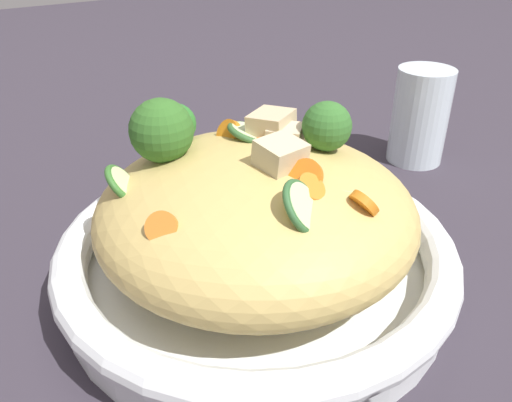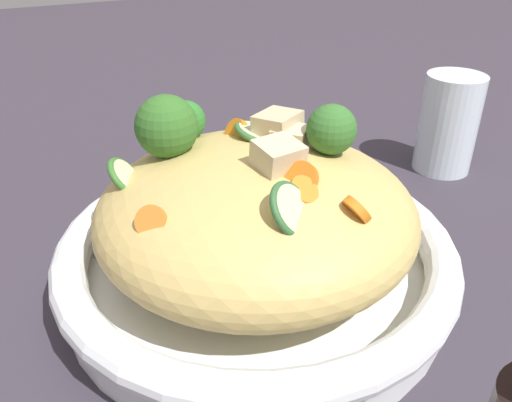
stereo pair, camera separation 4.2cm
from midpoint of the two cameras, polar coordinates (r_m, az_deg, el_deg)
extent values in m
plane|color=#322C36|center=(0.46, 2.61, -8.71)|extent=(3.00, 3.00, 0.00)
cylinder|color=white|center=(0.46, 2.64, -7.67)|extent=(0.32, 0.32, 0.02)
torus|color=white|center=(0.44, 2.72, -5.09)|extent=(0.33, 0.33, 0.03)
ellipsoid|color=tan|center=(0.42, 2.83, -1.24)|extent=(0.26, 0.26, 0.10)
torus|color=tan|center=(0.40, 11.85, 0.73)|extent=(0.08, 0.08, 0.03)
torus|color=tan|center=(0.43, 2.10, 2.67)|extent=(0.05, 0.05, 0.02)
cone|color=#99AC77|center=(0.47, -5.03, 6.60)|extent=(0.02, 0.02, 0.01)
sphere|color=#2B6E28|center=(0.46, -5.13, 8.71)|extent=(0.05, 0.05, 0.04)
cone|color=#9AB26E|center=(0.43, 10.83, 4.95)|extent=(0.02, 0.02, 0.01)
sphere|color=#326629|center=(0.42, 11.11, 7.62)|extent=(0.06, 0.06, 0.04)
cone|color=#95AB6F|center=(0.43, -6.76, 5.05)|extent=(0.03, 0.03, 0.01)
sphere|color=#306224|center=(0.42, -6.96, 8.03)|extent=(0.06, 0.06, 0.05)
cylinder|color=orange|center=(0.36, 8.48, 1.03)|extent=(0.03, 0.03, 0.02)
cylinder|color=orange|center=(0.37, 8.18, 2.39)|extent=(0.03, 0.03, 0.02)
cylinder|color=orange|center=(0.43, 4.02, 6.92)|extent=(0.04, 0.04, 0.02)
cylinder|color=orange|center=(0.45, 0.48, 7.43)|extent=(0.03, 0.02, 0.02)
cylinder|color=orange|center=(0.36, 14.22, -1.06)|extent=(0.02, 0.02, 0.02)
cylinder|color=orange|center=(0.35, -8.11, -2.32)|extent=(0.03, 0.03, 0.02)
cylinder|color=beige|center=(0.41, -11.39, 2.54)|extent=(0.04, 0.03, 0.03)
torus|color=#336628|center=(0.41, -11.39, 2.54)|extent=(0.04, 0.04, 0.03)
cylinder|color=#C0E19A|center=(0.34, 7.42, -1.10)|extent=(0.04, 0.04, 0.03)
torus|color=#2E5B2F|center=(0.34, 7.42, -1.10)|extent=(0.05, 0.05, 0.04)
cylinder|color=beige|center=(0.44, 3.03, 7.30)|extent=(0.05, 0.05, 0.02)
torus|color=#325B2D|center=(0.44, 3.03, 7.30)|extent=(0.05, 0.05, 0.02)
cube|color=#C8B392|center=(0.43, 6.51, 6.77)|extent=(0.04, 0.04, 0.02)
cube|color=#C6B990|center=(0.38, 5.52, 4.43)|extent=(0.04, 0.04, 0.03)
cube|color=#CDB288|center=(0.44, 5.16, 7.58)|extent=(0.05, 0.05, 0.03)
cylinder|color=silver|center=(0.67, 22.01, 7.81)|extent=(0.07, 0.07, 0.12)
camera|label=1|loc=(0.02, -87.14, 1.67)|focal=36.56mm
camera|label=2|loc=(0.02, 92.86, -1.67)|focal=36.56mm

